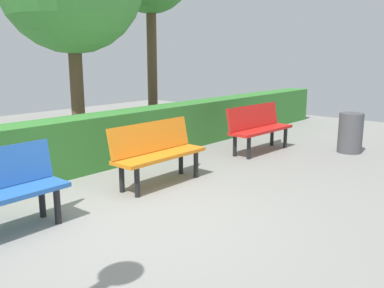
# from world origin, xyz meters

# --- Properties ---
(ground_plane) EXTENTS (17.51, 17.51, 0.00)m
(ground_plane) POSITION_xyz_m (0.00, 0.00, 0.00)
(ground_plane) COLOR gray
(bench_red) EXTENTS (1.53, 0.52, 0.86)m
(bench_red) POSITION_xyz_m (-3.66, -0.62, 0.48)
(bench_red) COLOR red
(bench_red) RESTS_ON ground_plane
(bench_orange) EXTENTS (1.45, 0.47, 0.86)m
(bench_orange) POSITION_xyz_m (-1.03, -0.63, 0.48)
(bench_orange) COLOR orange
(bench_orange) RESTS_ON ground_plane
(hedge_row) EXTENTS (13.51, 0.56, 0.85)m
(hedge_row) POSITION_xyz_m (-1.15, -1.98, 0.42)
(hedge_row) COLOR #387F33
(hedge_row) RESTS_ON ground_plane
(trash_bin) EXTENTS (0.43, 0.43, 0.73)m
(trash_bin) POSITION_xyz_m (-4.69, 0.71, 0.37)
(trash_bin) COLOR #4C4C51
(trash_bin) RESTS_ON ground_plane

